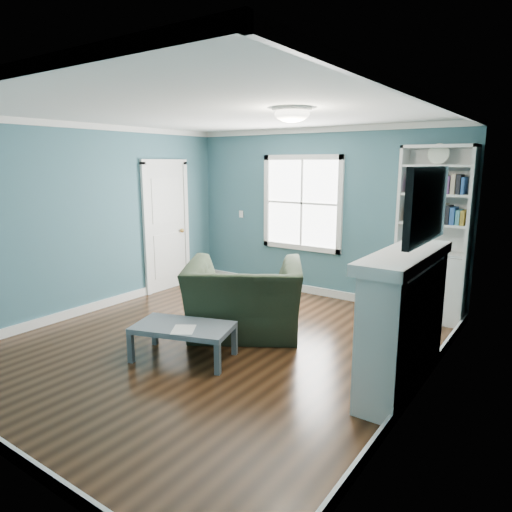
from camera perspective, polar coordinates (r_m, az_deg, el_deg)
The scene contains 13 objects.
floor at distance 5.45m, azimuth -4.81°, elevation -10.89°, with size 5.00×5.00×0.00m, color black.
room_walls at distance 5.06m, azimuth -5.12°, elevation 5.90°, with size 5.00×5.00×5.00m.
trim at distance 5.10m, azimuth -5.05°, elevation 2.04°, with size 4.50×5.00×2.60m.
window at distance 7.29m, azimuth 5.76°, elevation 6.59°, with size 1.40×0.06×1.50m.
bookshelf at distance 6.43m, azimuth 21.12°, elevation 0.46°, with size 0.90×0.35×2.31m.
fireplace at distance 4.46m, azimuth 18.09°, elevation -7.90°, with size 0.44×1.58×1.30m.
tv at distance 4.20m, azimuth 20.61°, elevation 6.01°, with size 0.06×1.10×0.65m, color black.
door at distance 7.64m, azimuth -11.12°, elevation 3.82°, with size 0.12×0.98×2.17m.
ceiling_fixture at distance 4.62m, azimuth 4.52°, elevation 17.39°, with size 0.38×0.38×0.15m.
light_switch at distance 7.96m, azimuth -1.87°, elevation 5.26°, with size 0.08×0.01×0.12m, color white.
recliner at distance 5.57m, azimuth -1.49°, elevation -3.82°, with size 1.37×0.89×1.20m, color black.
coffee_table at distance 5.00m, azimuth -9.09°, elevation -9.05°, with size 1.16×0.86×0.38m.
paper_sheet at distance 4.85m, azimuth -9.05°, elevation -9.06°, with size 0.23×0.29×0.00m, color white.
Camera 1 is at (3.23, -3.86, 2.08)m, focal length 32.00 mm.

